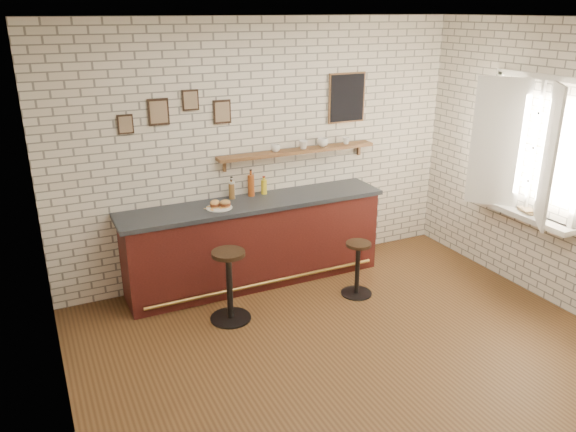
% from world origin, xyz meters
% --- Properties ---
extents(ground, '(5.00, 5.00, 0.00)m').
position_xyz_m(ground, '(0.00, 0.00, 0.00)').
color(ground, brown).
rests_on(ground, ground).
extents(bar_counter, '(3.10, 0.65, 1.01)m').
position_xyz_m(bar_counter, '(-0.26, 1.70, 0.51)').
color(bar_counter, '#4A1713').
rests_on(bar_counter, ground).
extents(sandwich_plate, '(0.28, 0.28, 0.01)m').
position_xyz_m(sandwich_plate, '(-0.69, 1.64, 1.02)').
color(sandwich_plate, white).
rests_on(sandwich_plate, bar_counter).
extents(ciabatta_sandwich, '(0.24, 0.17, 0.08)m').
position_xyz_m(ciabatta_sandwich, '(-0.68, 1.64, 1.06)').
color(ciabatta_sandwich, tan).
rests_on(ciabatta_sandwich, sandwich_plate).
extents(potato_chips, '(0.26, 0.18, 0.00)m').
position_xyz_m(potato_chips, '(-0.71, 1.64, 1.02)').
color(potato_chips, '#E8AD52').
rests_on(potato_chips, sandwich_plate).
extents(bitters_bottle_brown, '(0.07, 0.07, 0.23)m').
position_xyz_m(bitters_bottle_brown, '(-0.45, 1.89, 1.10)').
color(bitters_bottle_brown, brown).
rests_on(bitters_bottle_brown, bar_counter).
extents(bitters_bottle_white, '(0.07, 0.07, 0.26)m').
position_xyz_m(bitters_bottle_white, '(-0.45, 1.89, 1.12)').
color(bitters_bottle_white, beige).
rests_on(bitters_bottle_white, bar_counter).
extents(bitters_bottle_amber, '(0.08, 0.08, 0.32)m').
position_xyz_m(bitters_bottle_amber, '(-0.21, 1.89, 1.14)').
color(bitters_bottle_amber, '#9E4819').
rests_on(bitters_bottle_amber, bar_counter).
extents(condiment_bottle_yellow, '(0.07, 0.07, 0.22)m').
position_xyz_m(condiment_bottle_yellow, '(-0.05, 1.89, 1.10)').
color(condiment_bottle_yellow, yellow).
rests_on(condiment_bottle_yellow, bar_counter).
extents(bar_stool_left, '(0.43, 0.43, 0.77)m').
position_xyz_m(bar_stool_left, '(-0.83, 1.00, 0.41)').
color(bar_stool_left, black).
rests_on(bar_stool_left, ground).
extents(bar_stool_right, '(0.35, 0.35, 0.63)m').
position_xyz_m(bar_stool_right, '(0.66, 0.90, 0.34)').
color(bar_stool_right, black).
rests_on(bar_stool_right, ground).
extents(wall_shelf, '(2.00, 0.18, 0.18)m').
position_xyz_m(wall_shelf, '(0.40, 1.90, 1.48)').
color(wall_shelf, brown).
rests_on(wall_shelf, ground).
extents(shelf_cup_a, '(0.13, 0.13, 0.09)m').
position_xyz_m(shelf_cup_a, '(0.11, 1.90, 1.54)').
color(shelf_cup_a, white).
rests_on(shelf_cup_a, wall_shelf).
extents(shelf_cup_b, '(0.15, 0.15, 0.10)m').
position_xyz_m(shelf_cup_b, '(0.47, 1.90, 1.55)').
color(shelf_cup_b, white).
rests_on(shelf_cup_b, wall_shelf).
extents(shelf_cup_c, '(0.16, 0.16, 0.10)m').
position_xyz_m(shelf_cup_c, '(0.73, 1.90, 1.55)').
color(shelf_cup_c, white).
rests_on(shelf_cup_c, wall_shelf).
extents(shelf_cup_d, '(0.11, 0.11, 0.08)m').
position_xyz_m(shelf_cup_d, '(1.06, 1.90, 1.54)').
color(shelf_cup_d, white).
rests_on(shelf_cup_d, wall_shelf).
extents(back_wall_decor, '(2.96, 0.02, 0.56)m').
position_xyz_m(back_wall_decor, '(0.23, 1.98, 2.05)').
color(back_wall_decor, black).
rests_on(back_wall_decor, ground).
extents(window_sill, '(0.20, 1.35, 0.06)m').
position_xyz_m(window_sill, '(2.40, 0.30, 0.90)').
color(window_sill, white).
rests_on(window_sill, ground).
extents(casement_window, '(0.40, 1.30, 1.56)m').
position_xyz_m(casement_window, '(2.36, 0.30, 1.65)').
color(casement_window, white).
rests_on(casement_window, ground).
extents(book_lower, '(0.19, 0.24, 0.02)m').
position_xyz_m(book_lower, '(2.38, 0.24, 0.94)').
color(book_lower, tan).
rests_on(book_lower, window_sill).
extents(book_upper, '(0.22, 0.25, 0.02)m').
position_xyz_m(book_upper, '(2.38, 0.27, 0.96)').
color(book_upper, tan).
rests_on(book_upper, book_lower).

